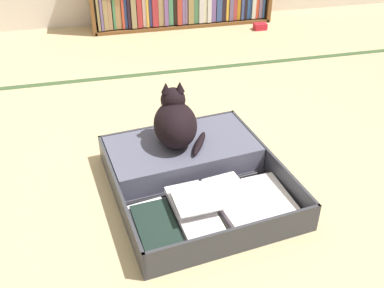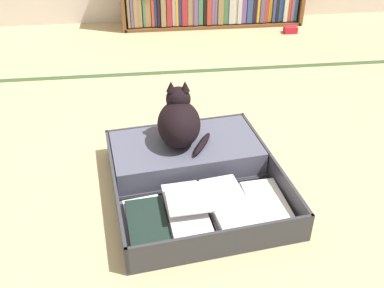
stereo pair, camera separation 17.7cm
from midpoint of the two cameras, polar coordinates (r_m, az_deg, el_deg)
name	(u,v)px [view 1 (the left image)]	position (r m, az deg, el deg)	size (l,w,h in m)	color
ground_plane	(167,212)	(1.80, -6.04, -8.86)	(10.00, 10.00, 0.00)	tan
tatami_border	(128,76)	(2.92, -9.97, 8.59)	(4.80, 0.05, 0.00)	#37512E
open_suitcase	(192,172)	(1.91, -2.70, -3.77)	(0.77, 0.84, 0.13)	#33343A
black_cat	(175,122)	(1.92, -4.82, 2.77)	(0.25, 0.27, 0.28)	black
small_red_pouch	(260,27)	(3.73, 7.38, 14.74)	(0.10, 0.07, 0.05)	red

